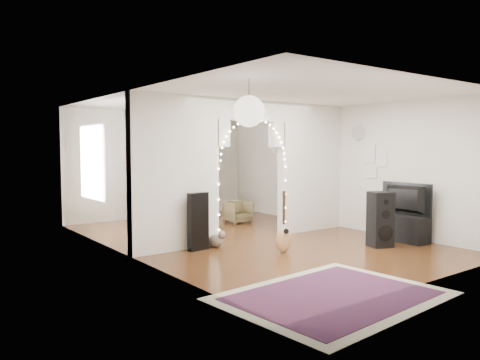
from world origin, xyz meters
TOP-DOWN VIEW (x-y plane):
  - floor at (0.00, 0.00)m, footprint 7.50×7.50m
  - ceiling at (0.00, 0.00)m, footprint 5.00×7.50m
  - wall_back at (0.00, 3.75)m, footprint 5.00×0.02m
  - wall_front at (0.00, -3.75)m, footprint 5.00×0.02m
  - wall_left at (-2.50, 0.00)m, footprint 0.02×7.50m
  - wall_right at (2.50, 0.00)m, footprint 0.02×7.50m
  - divider_wall at (0.00, 0.00)m, footprint 5.00×0.20m
  - fairy_lights at (0.00, -0.13)m, footprint 1.64×0.04m
  - window at (-2.47, 1.80)m, footprint 0.04×1.20m
  - wall_clock at (2.48, -0.60)m, footprint 0.03×0.31m
  - picture_frames at (2.48, -1.00)m, footprint 0.02×0.50m
  - paper_lantern at (-1.90, -2.40)m, footprint 0.40×0.40m
  - ceiling_fan at (0.00, 2.00)m, footprint 1.10×1.10m
  - area_rug at (-1.39, -3.40)m, footprint 2.75×2.14m
  - guitar_case at (-1.34, -0.25)m, footprint 0.40×0.17m
  - acoustic_guitar at (-0.27, -1.28)m, footprint 0.38×0.24m
  - tabby_cat at (-0.97, -0.27)m, footprint 0.31×0.49m
  - floor_speaker at (1.43, -1.98)m, footprint 0.48×0.45m
  - media_console at (2.20, -1.91)m, footprint 0.44×1.01m
  - tv at (2.20, -1.91)m, footprint 0.18×1.08m
  - bookcase at (-0.30, 2.84)m, footprint 1.65×0.61m
  - dining_table at (-0.90, 2.12)m, footprint 1.30×0.96m
  - flower_vase at (-0.90, 2.12)m, footprint 0.21×0.21m
  - dining_chair_left at (-1.28, 0.35)m, footprint 0.77×0.78m
  - dining_chair_right at (0.97, 1.69)m, footprint 0.59×0.60m

SIDE VIEW (x-z plane):
  - floor at x=0.00m, z-range 0.00..0.00m
  - area_rug at x=-1.39m, z-range 0.00..0.02m
  - tabby_cat at x=-0.97m, z-range -0.03..0.30m
  - media_console at x=2.20m, z-range 0.00..0.50m
  - dining_chair_right at x=0.97m, z-range 0.00..0.52m
  - dining_chair_left at x=-1.28m, z-range 0.00..0.55m
  - acoustic_guitar at x=-0.27m, z-range -0.06..0.83m
  - floor_speaker at x=1.43m, z-range 0.00..0.99m
  - guitar_case at x=-1.34m, z-range 0.00..1.01m
  - dining_table at x=-0.90m, z-range 0.30..1.06m
  - tv at x=2.20m, z-range 0.50..1.12m
  - bookcase at x=-0.30m, z-range 0.00..1.65m
  - flower_vase at x=-0.90m, z-range 0.76..0.95m
  - wall_back at x=0.00m, z-range 0.00..2.70m
  - wall_front at x=0.00m, z-range 0.00..2.70m
  - wall_left at x=-2.50m, z-range 0.00..2.70m
  - wall_right at x=2.50m, z-range 0.00..2.70m
  - divider_wall at x=0.00m, z-range 0.07..2.77m
  - window at x=-2.47m, z-range 0.80..2.20m
  - picture_frames at x=2.48m, z-range 1.15..1.85m
  - fairy_lights at x=0.00m, z-range 0.75..2.35m
  - wall_clock at x=2.48m, z-range 1.95..2.25m
  - paper_lantern at x=-1.90m, z-range 2.05..2.45m
  - ceiling_fan at x=0.00m, z-range 2.25..2.55m
  - ceiling at x=0.00m, z-range 2.69..2.71m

